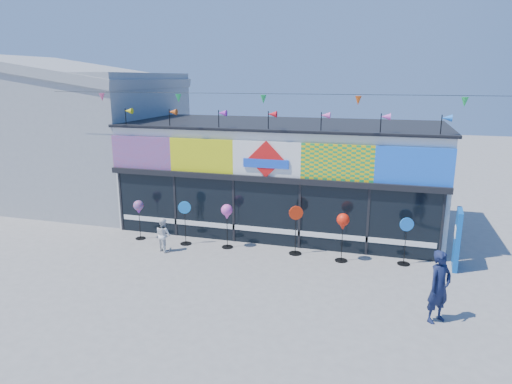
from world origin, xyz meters
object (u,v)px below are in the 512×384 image
at_px(blue_sign, 457,239).
at_px(spinner_2, 227,213).
at_px(spinner_1, 185,222).
at_px(child, 163,235).
at_px(spinner_3, 296,229).
at_px(spinner_0, 139,208).
at_px(spinner_5, 405,240).
at_px(adult_man, 439,287).
at_px(spinner_4, 343,223).

relative_size(blue_sign, spinner_2, 1.20).
relative_size(spinner_1, child, 1.36).
height_order(blue_sign, spinner_3, blue_sign).
height_order(spinner_0, spinner_2, spinner_2).
xyz_separation_m(spinner_1, spinner_5, (7.47, 0.26, -0.02)).
bearing_deg(blue_sign, spinner_5, -168.85).
bearing_deg(spinner_1, adult_man, -21.33).
distance_m(spinner_2, child, 2.29).
height_order(spinner_3, spinner_4, spinner_3).
relative_size(spinner_1, spinner_3, 0.94).
xyz_separation_m(blue_sign, adult_man, (-0.84, -3.60, -0.04)).
height_order(spinner_2, spinner_3, spinner_3).
height_order(blue_sign, spinner_5, blue_sign).
height_order(spinner_1, spinner_3, spinner_3).
distance_m(spinner_3, child, 4.52).
height_order(spinner_3, spinner_5, spinner_3).
bearing_deg(spinner_3, spinner_1, -177.56).
xyz_separation_m(adult_man, child, (-8.60, 2.38, -0.33)).
relative_size(adult_man, child, 1.56).
height_order(spinner_0, spinner_5, spinner_5).
distance_m(spinner_3, adult_man, 5.37).
bearing_deg(spinner_5, blue_sign, 6.23).
xyz_separation_m(blue_sign, spinner_5, (-1.52, -0.17, -0.12)).
bearing_deg(spinner_0, blue_sign, 1.99).
height_order(spinner_1, adult_man, adult_man).
bearing_deg(spinner_1, spinner_0, 178.61).
xyz_separation_m(blue_sign, spinner_1, (-8.99, -0.42, -0.11)).
distance_m(spinner_1, adult_man, 8.75).
bearing_deg(blue_sign, spinner_3, -172.20).
height_order(spinner_2, child, spinner_2).
bearing_deg(spinner_5, spinner_0, -178.70).
xyz_separation_m(spinner_0, spinner_3, (5.81, 0.12, -0.29)).
bearing_deg(spinner_4, child, -172.54).
bearing_deg(spinner_0, adult_man, -17.89).
bearing_deg(spinner_4, spinner_1, 179.79).
relative_size(spinner_0, spinner_2, 0.93).
relative_size(spinner_0, spinner_5, 0.94).
distance_m(spinner_1, spinner_4, 5.54).
xyz_separation_m(spinner_4, child, (-5.97, -0.78, -0.71)).
bearing_deg(spinner_3, spinner_5, 1.42).
xyz_separation_m(blue_sign, spinner_4, (-3.47, -0.44, 0.34)).
height_order(spinner_0, spinner_4, spinner_4).
relative_size(spinner_4, adult_man, 0.89).
distance_m(blue_sign, spinner_2, 7.46).
distance_m(blue_sign, spinner_0, 10.85).
xyz_separation_m(spinner_1, spinner_3, (3.96, 0.17, 0.05)).
distance_m(blue_sign, spinner_5, 1.54).
xyz_separation_m(spinner_0, adult_man, (10.00, -3.23, -0.27)).
height_order(blue_sign, spinner_2, blue_sign).
height_order(blue_sign, spinner_4, blue_sign).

